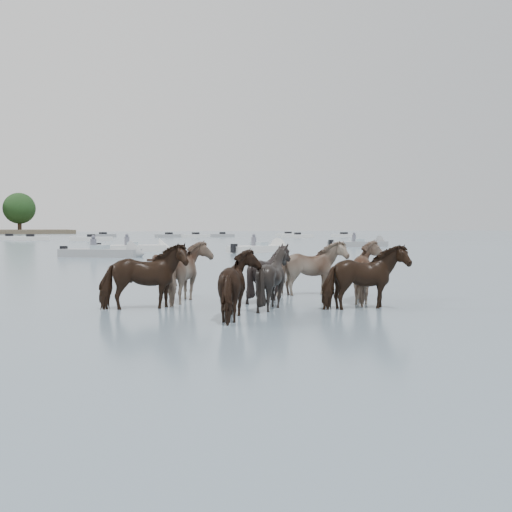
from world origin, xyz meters
name	(u,v)px	position (x,y,z in m)	size (l,w,h in m)	color
ground	(188,311)	(0.00, 0.00, 0.00)	(400.00, 400.00, 0.00)	slate
pony_herd	(273,277)	(2.11, 0.16, 0.66)	(7.23, 4.46, 1.65)	black
swimming_pony	(155,259)	(3.38, 18.05, 0.10)	(0.72, 0.44, 0.44)	black
motorboat_b	(112,253)	(1.84, 22.85, 0.23)	(5.25, 4.03, 1.92)	gray
motorboat_c	(143,248)	(5.09, 29.62, 0.23)	(5.48, 2.50, 1.92)	silver
motorboat_d	(266,249)	(13.19, 25.49, 0.23)	(5.51, 3.46, 1.92)	silver
motorboat_e	(365,244)	(26.00, 31.95, 0.22)	(6.15, 1.89, 1.92)	gray
distant_flotilla	(32,237)	(-1.48, 77.90, 0.26)	(103.20, 28.42, 0.93)	silver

